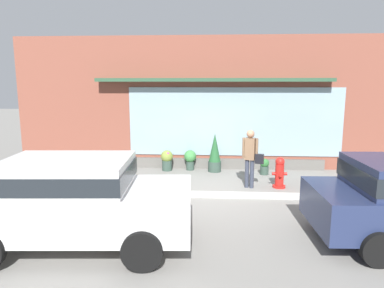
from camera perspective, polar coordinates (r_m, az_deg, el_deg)
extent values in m
plane|color=gray|center=(9.68, 3.20, -8.21)|extent=(60.00, 60.00, 0.00)
cube|color=#B2B2AD|center=(9.47, 3.20, -8.25)|extent=(14.00, 0.24, 0.12)
cube|color=brown|center=(12.42, 3.42, 6.68)|extent=(14.00, 0.36, 4.61)
cube|color=#8CA5B2|center=(12.29, 6.99, 3.60)|extent=(7.42, 0.03, 2.39)
cube|color=#2D5138|center=(12.05, 3.45, 10.41)|extent=(8.02, 0.56, 0.12)
cube|color=#605E59|center=(12.50, 3.31, -3.15)|extent=(7.82, 0.20, 0.36)
cylinder|color=red|center=(10.59, 14.00, -6.72)|extent=(0.38, 0.38, 0.06)
cylinder|color=red|center=(10.50, 14.08, -4.90)|extent=(0.25, 0.25, 0.64)
sphere|color=red|center=(10.40, 14.17, -2.82)|extent=(0.27, 0.27, 0.27)
cylinder|color=red|center=(10.46, 13.20, -4.74)|extent=(0.10, 0.09, 0.09)
cylinder|color=red|center=(10.52, 14.98, -4.73)|extent=(0.10, 0.09, 0.09)
cylinder|color=red|center=(10.33, 14.25, -4.97)|extent=(0.09, 0.10, 0.09)
cylinder|color=#333847|center=(10.27, 9.75, -4.83)|extent=(0.12, 0.12, 0.84)
cylinder|color=#333847|center=(10.31, 8.95, -4.76)|extent=(0.12, 0.12, 0.84)
cube|color=brown|center=(10.13, 9.47, -0.79)|extent=(0.33, 0.28, 0.63)
sphere|color=#A37556|center=(10.06, 9.54, 1.63)|extent=(0.23, 0.23, 0.23)
cylinder|color=brown|center=(10.08, 10.52, -0.78)|extent=(0.08, 0.08, 0.60)
cylinder|color=brown|center=(10.17, 8.43, -0.62)|extent=(0.08, 0.08, 0.60)
cube|color=black|center=(10.10, 10.94, -2.39)|extent=(0.26, 0.18, 0.28)
cube|color=white|center=(6.92, -17.84, -9.89)|extent=(4.23, 2.11, 0.77)
cube|color=white|center=(6.80, -19.79, -4.75)|extent=(2.37, 1.84, 0.58)
cube|color=#1E2328|center=(6.80, -19.79, -4.75)|extent=(2.41, 1.86, 0.32)
cylinder|color=black|center=(7.67, -6.19, -10.57)|extent=(0.69, 0.22, 0.68)
cylinder|color=black|center=(5.95, -8.19, -16.96)|extent=(0.69, 0.22, 0.68)
cylinder|color=black|center=(8.33, -24.22, -9.72)|extent=(0.69, 0.22, 0.68)
cylinder|color=black|center=(8.34, 22.45, -9.85)|extent=(0.61, 0.20, 0.60)
cylinder|color=black|center=(6.78, 28.19, -14.95)|extent=(0.61, 0.20, 0.60)
cylinder|color=#33473D|center=(11.91, 11.72, -4.21)|extent=(0.28, 0.28, 0.28)
sphere|color=#2D6B33|center=(11.85, 11.76, -3.06)|extent=(0.30, 0.30, 0.30)
sphere|color=white|center=(11.77, 11.60, -2.70)|extent=(0.05, 0.05, 0.05)
sphere|color=#B266B7|center=(11.91, 11.69, -2.83)|extent=(0.06, 0.06, 0.06)
cylinder|color=#33473D|center=(12.25, -0.31, -3.54)|extent=(0.28, 0.28, 0.31)
sphere|color=#3D8442|center=(12.18, -0.31, -2.02)|extent=(0.42, 0.42, 0.42)
cylinder|color=#33473D|center=(12.20, -4.10, -3.50)|extent=(0.34, 0.34, 0.36)
sphere|color=olive|center=(12.13, -4.12, -2.02)|extent=(0.41, 0.41, 0.41)
sphere|color=white|center=(12.10, -3.61, -1.58)|extent=(0.10, 0.10, 0.10)
sphere|color=#DB4C7A|center=(11.99, -3.95, -1.58)|extent=(0.11, 0.11, 0.11)
cylinder|color=#33473D|center=(12.06, 3.71, -3.66)|extent=(0.45, 0.45, 0.36)
cone|color=#23562D|center=(11.92, 3.75, -0.58)|extent=(0.40, 0.40, 0.96)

